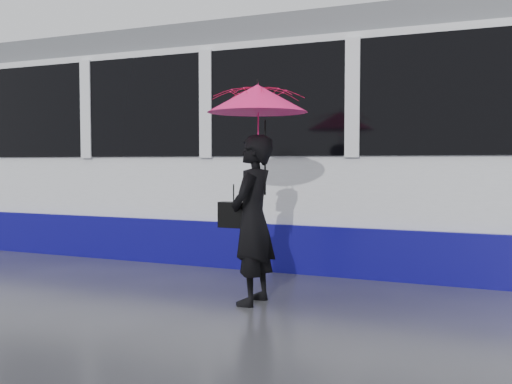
% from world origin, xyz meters
% --- Properties ---
extents(ground, '(90.00, 90.00, 0.00)m').
position_xyz_m(ground, '(0.00, 0.00, 0.00)').
color(ground, '#2D2D33').
rests_on(ground, ground).
extents(rails, '(34.00, 1.51, 0.02)m').
position_xyz_m(rails, '(0.00, 2.50, 0.01)').
color(rails, '#3F3D38').
rests_on(rails, ground).
extents(tram, '(26.00, 2.56, 3.35)m').
position_xyz_m(tram, '(-0.82, 2.50, 1.64)').
color(tram, white).
rests_on(tram, ground).
extents(woman, '(0.41, 0.62, 1.69)m').
position_xyz_m(woman, '(0.06, -0.37, 0.85)').
color(woman, black).
rests_on(woman, ground).
extents(umbrella, '(1.00, 1.00, 1.14)m').
position_xyz_m(umbrella, '(0.11, -0.37, 1.85)').
color(umbrella, '#EC134C').
rests_on(umbrella, ground).
extents(handbag, '(0.30, 0.13, 0.44)m').
position_xyz_m(handbag, '(-0.16, -0.35, 0.89)').
color(handbag, black).
rests_on(handbag, ground).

